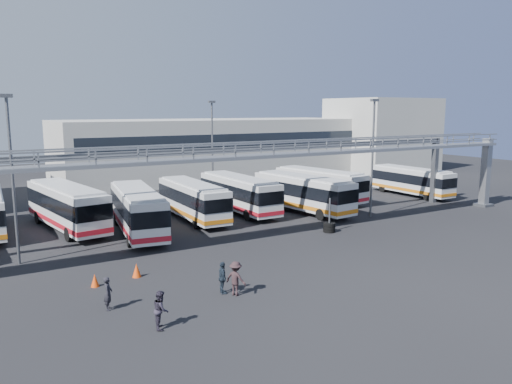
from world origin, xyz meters
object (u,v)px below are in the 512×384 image
pedestrian_a (108,293)px  cone_left (95,280)px  light_pole_left (12,171)px  bus_9 (411,180)px  pedestrian_d (222,278)px  bus_2 (67,205)px  pedestrian_c (236,278)px  bus_3 (137,209)px  pedestrian_b (161,310)px  light_pole_back (212,145)px  cone_right (137,270)px  light_pole_mid (373,152)px  bus_7 (320,184)px  bus_6 (303,192)px  tire_stack (329,226)px  bus_5 (239,193)px  bus_4 (193,199)px

pedestrian_a → cone_left: bearing=20.8°
light_pole_left → pedestrian_a: bearing=-74.2°
bus_9 → pedestrian_d: bus_9 is taller
bus_2 → pedestrian_a: (-1.45, -17.66, -1.14)m
light_pole_left → pedestrian_c: (8.85, -11.40, -4.85)m
bus_3 → pedestrian_b: bus_3 is taller
light_pole_back → pedestrian_d: light_pole_back is taller
bus_9 → cone_right: size_ratio=12.82×
pedestrian_c → light_pole_left: bearing=8.8°
light_pole_mid → light_pole_back: size_ratio=1.00×
light_pole_back → bus_7: light_pole_back is taller
bus_6 → pedestrian_c: size_ratio=6.44×
light_pole_back → cone_left: size_ratio=14.84×
light_pole_left → bus_2: size_ratio=0.86×
bus_2 → cone_right: bus_2 is taller
bus_7 → bus_2: bearing=170.1°
bus_3 → tire_stack: size_ratio=4.35×
bus_3 → pedestrian_d: (-0.22, -14.46, -1.06)m
pedestrian_a → pedestrian_d: pedestrian_d is taller
light_pole_back → pedestrian_b: 31.76m
pedestrian_b → cone_left: 6.81m
bus_5 → pedestrian_b: (-14.79, -19.76, -1.00)m
bus_3 → pedestrian_c: (0.25, -15.01, -1.01)m
pedestrian_a → pedestrian_b: size_ratio=0.95×
bus_6 → light_pole_mid: bearing=-57.4°
pedestrian_a → pedestrian_c: size_ratio=0.91×
light_pole_back → cone_right: size_ratio=13.03×
bus_7 → bus_9: bus_7 is taller
bus_3 → pedestrian_c: bus_3 is taller
cone_left → bus_6: bearing=25.9°
bus_7 → cone_left: size_ratio=15.96×
light_pole_mid → bus_3: 20.31m
bus_3 → tire_stack: bearing=-20.5°
tire_stack → bus_4: bearing=126.9°
bus_5 → pedestrian_d: bus_5 is taller
light_pole_mid → bus_5: (-8.97, 7.62, -3.89)m
bus_2 → cone_left: bearing=-103.2°
pedestrian_a → cone_right: 4.66m
light_pole_back → bus_6: light_pole_back is taller
bus_6 → pedestrian_b: (-19.86, -16.92, -1.03)m
bus_2 → pedestrian_d: bus_2 is taller
bus_4 → pedestrian_b: (-9.95, -19.17, -0.94)m
light_pole_left → cone_left: size_ratio=14.84×
bus_6 → cone_left: 23.50m
bus_2 → bus_3: 5.96m
cone_left → cone_right: cone_right is taller
pedestrian_b → light_pole_left: bearing=38.0°
bus_4 → bus_9: size_ratio=1.06×
light_pole_mid → bus_3: light_pole_mid is taller
bus_3 → bus_4: bus_3 is taller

